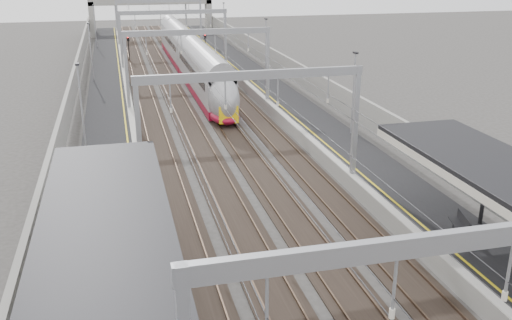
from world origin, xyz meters
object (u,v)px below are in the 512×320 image
train (192,61)px  signal_green (128,43)px  overbridge (151,6)px  bench (462,223)px

train → signal_green: bearing=115.4°
signal_green → overbridge: bearing=79.3°
overbridge → train: 41.84m
overbridge → signal_green: (-5.20, -27.58, -2.89)m
overbridge → signal_green: bearing=-100.7°
train → bench: train is taller
overbridge → train: (1.50, -41.69, -3.29)m
train → overbridge: bearing=92.1°
train → signal_green: train is taller
overbridge → signal_green: overbridge is taller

